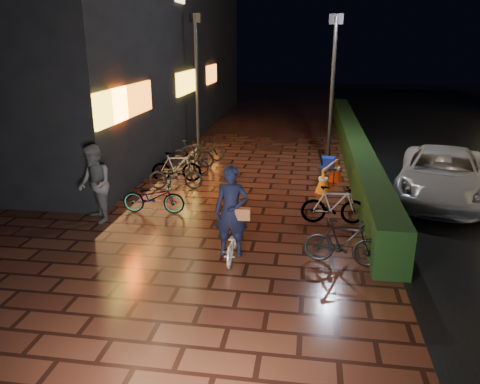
% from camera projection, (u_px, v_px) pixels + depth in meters
% --- Properties ---
extents(ground, '(80.00, 80.00, 0.00)m').
position_uv_depth(ground, '(234.00, 230.00, 11.01)').
color(ground, '#381911').
rests_on(ground, ground).
extents(hedge, '(0.70, 20.00, 1.00)m').
position_uv_depth(hedge, '(353.00, 143.00, 17.90)').
color(hedge, black).
rests_on(hedge, ground).
extents(bystander_person, '(1.15, 1.18, 1.91)m').
position_uv_depth(bystander_person, '(95.00, 184.00, 11.24)').
color(bystander_person, '#545557').
rests_on(bystander_person, ground).
extents(van, '(3.44, 5.35, 1.37)m').
position_uv_depth(van, '(442.00, 175.00, 12.98)').
color(van, silver).
rests_on(van, ground).
extents(storefront_block, '(12.09, 22.00, 9.00)m').
position_uv_depth(storefront_block, '(73.00, 35.00, 21.78)').
color(storefront_block, black).
rests_on(storefront_block, ground).
extents(lamp_post_hedge, '(0.49, 0.22, 5.10)m').
position_uv_depth(lamp_post_hedge, '(332.00, 84.00, 16.37)').
color(lamp_post_hedge, black).
rests_on(lamp_post_hedge, ground).
extents(lamp_post_sf, '(0.49, 0.25, 5.24)m').
position_uv_depth(lamp_post_sf, '(197.00, 76.00, 18.67)').
color(lamp_post_sf, black).
rests_on(lamp_post_sf, ground).
extents(cyclist, '(0.72, 1.39, 1.98)m').
position_uv_depth(cyclist, '(232.00, 226.00, 9.33)').
color(cyclist, white).
rests_on(cyclist, ground).
extents(traffic_barrier, '(0.89, 1.72, 0.70)m').
position_uv_depth(traffic_barrier, '(330.00, 176.00, 14.15)').
color(traffic_barrier, orange).
rests_on(traffic_barrier, ground).
extents(cart_assembly, '(0.70, 0.60, 1.10)m').
position_uv_depth(cart_assembly, '(327.00, 164.00, 14.66)').
color(cart_assembly, black).
rests_on(cart_assembly, ground).
extents(parked_bikes_storefront, '(1.84, 6.21, 0.94)m').
position_uv_depth(parked_bikes_storefront, '(183.00, 166.00, 14.90)').
color(parked_bikes_storefront, black).
rests_on(parked_bikes_storefront, ground).
extents(parked_bikes_hedge, '(1.70, 2.79, 0.94)m').
position_uv_depth(parked_bikes_hedge, '(338.00, 222.00, 10.24)').
color(parked_bikes_hedge, black).
rests_on(parked_bikes_hedge, ground).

